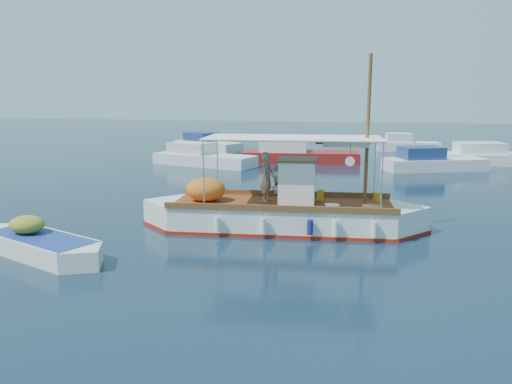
# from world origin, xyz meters

# --- Properties ---
(ground) EXTENTS (160.00, 160.00, 0.00)m
(ground) POSITION_xyz_m (0.00, 0.00, 0.00)
(ground) COLOR black
(ground) RESTS_ON ground
(fishing_caique) EXTENTS (10.89, 3.66, 6.67)m
(fishing_caique) POSITION_xyz_m (-0.72, 0.79, 0.59)
(fishing_caique) COLOR white
(fishing_caique) RESTS_ON ground
(dinghy) EXTENTS (5.22, 2.97, 1.37)m
(dinghy) POSITION_xyz_m (-7.61, -4.08, 0.29)
(dinghy) COLOR white
(dinghy) RESTS_ON ground
(bg_boat_nw) EXTENTS (8.03, 4.50, 1.80)m
(bg_boat_nw) POSITION_xyz_m (-9.38, 16.92, 0.49)
(bg_boat_nw) COLOR silver
(bg_boat_nw) RESTS_ON ground
(bg_boat_n) EXTENTS (9.02, 3.81, 1.80)m
(bg_boat_n) POSITION_xyz_m (-2.88, 20.21, 0.49)
(bg_boat_n) COLOR maroon
(bg_boat_n) RESTS_ON ground
(bg_boat_ne) EXTENTS (7.12, 4.47, 1.80)m
(bg_boat_ne) POSITION_xyz_m (6.67, 17.89, 0.49)
(bg_boat_ne) COLOR silver
(bg_boat_ne) RESTS_ON ground
(bg_boat_e) EXTENTS (8.48, 3.74, 1.80)m
(bg_boat_e) POSITION_xyz_m (11.40, 22.11, 0.49)
(bg_boat_e) COLOR silver
(bg_boat_e) RESTS_ON ground
(bg_boat_far_w) EXTENTS (7.13, 5.27, 1.80)m
(bg_boat_far_w) POSITION_xyz_m (-12.25, 26.67, 0.49)
(bg_boat_far_w) COLOR silver
(bg_boat_far_w) RESTS_ON ground
(bg_boat_far_n) EXTENTS (5.77, 2.63, 1.80)m
(bg_boat_far_n) POSITION_xyz_m (5.79, 30.11, 0.49)
(bg_boat_far_n) COLOR silver
(bg_boat_far_n) RESTS_ON ground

